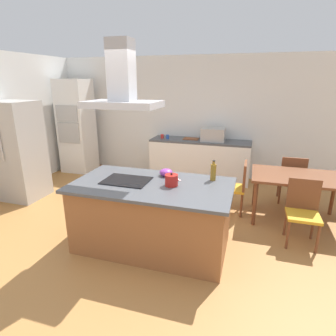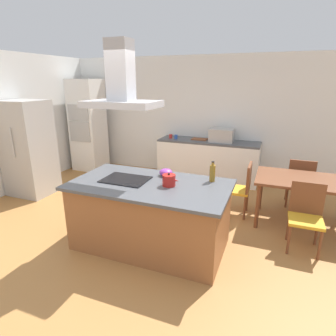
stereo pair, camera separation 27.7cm
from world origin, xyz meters
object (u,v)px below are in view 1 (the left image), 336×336
wall_oven_stack (77,126)px  range_hood (122,86)px  cooktop (126,181)px  chair_facing_island (303,208)px  chair_at_left_end (237,184)px  coffee_mug_red (162,136)px  chair_facing_back_wall (292,177)px  tea_kettle (172,180)px  countertop_microwave (213,135)px  dining_table (298,181)px  refrigerator (17,151)px  coffee_mug_blue (168,137)px  mixing_bowl (166,172)px  olive_oil_bottle (213,172)px  cutting_board (191,139)px

wall_oven_stack → range_hood: bearing=-46.1°
cooktop → chair_facing_island: cooktop is taller
wall_oven_stack → chair_at_left_end: size_ratio=2.47×
coffee_mug_red → chair_facing_back_wall: size_ratio=0.10×
chair_facing_island → chair_at_left_end: 1.13m
chair_at_left_end → tea_kettle: bearing=-119.0°
countertop_microwave → coffee_mug_red: countertop_microwave is taller
wall_oven_stack → dining_table: (4.83, -1.27, -0.43)m
refrigerator → coffee_mug_blue: bearing=40.1°
cooktop → mixing_bowl: (0.44, 0.35, 0.04)m
chair_facing_back_wall → dining_table: bearing=-90.0°
cooktop → wall_oven_stack: bearing=133.9°
chair_facing_back_wall → range_hood: (-2.29, -2.04, 1.59)m
coffee_mug_blue → range_hood: size_ratio=0.10×
coffee_mug_blue → refrigerator: 3.04m
refrigerator → olive_oil_bottle: bearing=-7.6°
coffee_mug_blue → cutting_board: coffee_mug_blue is taller
mixing_bowl → cutting_board: 2.59m
tea_kettle → wall_oven_stack: bearing=140.2°
chair_at_left_end → mixing_bowl: bearing=-132.5°
cutting_board → chair_facing_back_wall: bearing=-23.4°
olive_oil_bottle → coffee_mug_blue: (-1.39, 2.46, -0.07)m
cutting_board → wall_oven_stack: wall_oven_stack is taller
chair_at_left_end → cutting_board: bearing=126.4°
range_hood → refrigerator: bearing=161.8°
tea_kettle → countertop_microwave: size_ratio=0.43×
cooktop → range_hood: 1.20m
range_hood → chair_at_left_end: bearing=45.1°
cooktop → chair_at_left_end: (1.37, 1.37, -0.40)m
chair_facing_island → chair_at_left_end: (-0.92, 0.67, 0.00)m
coffee_mug_blue → cutting_board: size_ratio=0.26×
cooktop → coffee_mug_blue: coffee_mug_blue is taller
chair_facing_back_wall → chair_at_left_end: size_ratio=1.00×
tea_kettle → coffee_mug_blue: tea_kettle is taller
olive_oil_bottle → dining_table: bearing=40.0°
coffee_mug_blue → chair_facing_back_wall: bearing=-16.9°
refrigerator → range_hood: bearing=-18.2°
cooktop → chair_facing_back_wall: 3.09m
tea_kettle → mixing_bowl: (-0.18, 0.34, -0.02)m
coffee_mug_blue → refrigerator: bearing=-139.9°
tea_kettle → cooktop: bearing=-179.0°
chair_facing_back_wall → chair_facing_island: 1.33m
coffee_mug_red → refrigerator: 2.95m
tea_kettle → cutting_board: bearing=97.7°
olive_oil_bottle → dining_table: (1.20, 1.01, -0.35)m
countertop_microwave → wall_oven_stack: bearing=-175.9°
dining_table → chair_at_left_end: 0.93m
mixing_bowl → wall_oven_stack: size_ratio=0.08×
range_hood → dining_table: bearing=31.0°
cutting_board → range_hood: (-0.22, -2.93, 1.19)m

